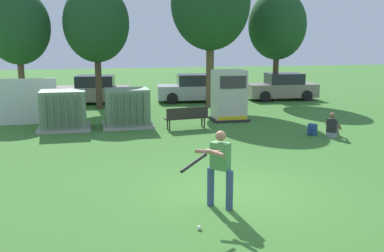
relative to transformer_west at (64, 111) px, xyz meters
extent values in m
plane|color=#3D752D|center=(4.40, -8.95, -0.79)|extent=(96.00, 96.00, 0.00)
cube|color=#9E9B93|center=(0.00, 0.01, -0.73)|extent=(2.10, 1.70, 0.12)
cube|color=slate|center=(0.00, 0.01, 0.08)|extent=(1.80, 1.40, 1.50)
cube|color=#5B7056|center=(-0.64, -0.75, 0.08)|extent=(0.06, 0.12, 1.27)
cube|color=#5B7056|center=(-0.38, -0.75, 0.08)|extent=(0.06, 0.12, 1.27)
cube|color=#5B7056|center=(-0.13, -0.75, 0.08)|extent=(0.06, 0.12, 1.27)
cube|color=#5B7056|center=(0.13, -0.75, 0.08)|extent=(0.06, 0.12, 1.27)
cube|color=#5B7056|center=(0.38, -0.75, 0.08)|extent=(0.06, 0.12, 1.27)
cube|color=#5B7056|center=(0.64, -0.75, 0.08)|extent=(0.06, 0.12, 1.27)
cube|color=#9E9B93|center=(2.60, 0.04, -0.73)|extent=(2.10, 1.70, 0.12)
cube|color=slate|center=(2.60, 0.04, 0.08)|extent=(1.80, 1.40, 1.50)
cube|color=#5B7056|center=(1.96, -0.72, 0.08)|extent=(0.06, 0.12, 1.27)
cube|color=#5B7056|center=(2.22, -0.72, 0.08)|extent=(0.06, 0.12, 1.27)
cube|color=#5B7056|center=(2.47, -0.72, 0.08)|extent=(0.06, 0.12, 1.27)
cube|color=#5B7056|center=(2.73, -0.72, 0.08)|extent=(0.06, 0.12, 1.27)
cube|color=#5B7056|center=(2.98, -0.72, 0.08)|extent=(0.06, 0.12, 1.27)
cube|color=#5B7056|center=(3.24, -0.72, 0.08)|extent=(0.06, 0.12, 1.27)
cube|color=#262626|center=(7.25, 0.55, -0.74)|extent=(1.60, 1.40, 0.10)
cube|color=beige|center=(7.25, 0.55, 0.41)|extent=(1.40, 1.20, 2.20)
cube|color=#383838|center=(7.25, -0.07, 1.02)|extent=(1.19, 0.04, 0.55)
cube|color=yellow|center=(7.25, -0.07, -0.59)|extent=(1.33, 0.04, 0.16)
cube|color=#2D2823|center=(4.93, -0.95, -0.34)|extent=(1.84, 0.64, 0.05)
cube|color=#2D2823|center=(4.96, -1.13, -0.09)|extent=(1.79, 0.28, 0.44)
cylinder|color=#2D2823|center=(4.16, -0.91, -0.58)|extent=(0.06, 0.06, 0.42)
cylinder|color=#2D2823|center=(5.67, -0.71, -0.58)|extent=(0.06, 0.06, 0.42)
cylinder|color=#2D2823|center=(4.19, -1.19, -0.58)|extent=(0.06, 0.06, 0.42)
cylinder|color=#2D2823|center=(5.71, -0.98, -0.58)|extent=(0.06, 0.06, 0.42)
cylinder|color=#384C75|center=(3.96, -9.98, -0.35)|extent=(0.16, 0.16, 0.88)
cylinder|color=#384C75|center=(3.63, -9.63, -0.35)|extent=(0.16, 0.16, 0.88)
cube|color=#4C8C4C|center=(3.80, -9.80, 0.39)|extent=(0.45, 0.46, 0.60)
sphere|color=#9E7051|center=(3.80, -9.80, 0.84)|extent=(0.23, 0.23, 0.23)
cylinder|color=#9E7051|center=(3.59, -10.13, 0.55)|extent=(0.30, 0.53, 0.09)
cylinder|color=#9E7051|center=(3.46, -10.00, 0.55)|extent=(0.52, 0.33, 0.09)
cylinder|color=black|center=(3.03, -10.53, 0.48)|extent=(0.66, 0.63, 0.21)
sphere|color=black|center=(3.34, -10.24, 0.55)|extent=(0.08, 0.08, 0.08)
sphere|color=white|center=(3.07, -10.87, -0.74)|extent=(0.09, 0.09, 0.09)
cube|color=gray|center=(9.96, -3.84, -0.69)|extent=(0.41, 0.41, 0.20)
cube|color=#262628|center=(9.96, -3.84, -0.33)|extent=(0.41, 0.41, 0.52)
sphere|color=brown|center=(9.96, -3.84, 0.06)|extent=(0.22, 0.22, 0.22)
cylinder|color=gray|center=(10.05, -3.61, -0.57)|extent=(0.41, 0.41, 0.13)
cylinder|color=gray|center=(10.21, -3.45, -0.56)|extent=(0.29, 0.29, 0.46)
cylinder|color=gray|center=(10.19, -3.75, -0.57)|extent=(0.41, 0.41, 0.13)
cylinder|color=gray|center=(10.35, -3.59, -0.56)|extent=(0.29, 0.29, 0.46)
cylinder|color=brown|center=(9.96, -3.52, -0.37)|extent=(0.35, 0.35, 0.32)
cylinder|color=brown|center=(10.28, -3.85, -0.37)|extent=(0.35, 0.35, 0.32)
cube|color=#264C8C|center=(9.46, -3.29, -0.57)|extent=(0.29, 0.37, 0.44)
cube|color=navy|center=(9.33, -3.33, -0.63)|extent=(0.13, 0.23, 0.22)
cylinder|color=brown|center=(-2.38, 6.03, 0.54)|extent=(0.33, 0.33, 2.65)
ellipsoid|color=#1E4723|center=(-2.38, 6.03, 3.50)|extent=(3.26, 3.26, 3.87)
cylinder|color=#4C3828|center=(1.56, 5.45, 0.59)|extent=(0.34, 0.34, 2.76)
ellipsoid|color=#1E4723|center=(1.56, 5.45, 3.69)|extent=(3.40, 3.40, 4.04)
cylinder|color=brown|center=(7.51, 4.83, 0.93)|extent=(0.42, 0.42, 3.43)
ellipsoid|color=#1E4723|center=(7.51, 4.83, 4.78)|extent=(4.23, 4.23, 5.02)
cylinder|color=#4C3828|center=(11.99, 6.30, 0.59)|extent=(0.34, 0.34, 2.76)
ellipsoid|color=#1E4723|center=(11.99, 6.30, 3.68)|extent=(3.40, 3.40, 4.03)
cube|color=gray|center=(1.25, 7.48, -0.21)|extent=(4.40, 2.29, 0.80)
cube|color=#262B33|center=(1.40, 7.46, 0.51)|extent=(2.30, 1.85, 0.64)
cylinder|color=black|center=(-0.16, 6.83, -0.47)|extent=(0.67, 0.31, 0.64)
cylinder|color=black|center=(0.09, 8.51, -0.47)|extent=(0.67, 0.31, 0.64)
cylinder|color=black|center=(2.42, 6.45, -0.47)|extent=(0.67, 0.31, 0.64)
cylinder|color=black|center=(2.66, 8.13, -0.47)|extent=(0.67, 0.31, 0.64)
cube|color=#B2B2B7|center=(7.07, 6.98, -0.21)|extent=(4.36, 2.13, 0.80)
cube|color=#262B33|center=(7.22, 6.97, 0.51)|extent=(2.25, 1.77, 0.64)
cylinder|color=black|center=(5.68, 6.28, -0.47)|extent=(0.66, 0.29, 0.64)
cylinder|color=black|center=(5.86, 7.97, -0.47)|extent=(0.66, 0.29, 0.64)
cylinder|color=black|center=(8.27, 6.00, -0.47)|extent=(0.66, 0.29, 0.64)
cylinder|color=black|center=(8.45, 7.69, -0.47)|extent=(0.66, 0.29, 0.64)
cube|color=gray|center=(12.55, 6.62, -0.21)|extent=(4.31, 2.01, 0.80)
cube|color=#262B33|center=(12.70, 6.61, 0.51)|extent=(2.21, 1.71, 0.64)
cylinder|color=black|center=(11.19, 5.87, -0.47)|extent=(0.65, 0.27, 0.64)
cylinder|color=black|center=(11.32, 7.57, -0.47)|extent=(0.65, 0.27, 0.64)
cylinder|color=black|center=(13.79, 5.68, -0.47)|extent=(0.65, 0.27, 0.64)
cylinder|color=black|center=(13.91, 7.37, -0.47)|extent=(0.65, 0.27, 0.64)
camera|label=1|loc=(1.09, -18.87, 2.89)|focal=41.96mm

